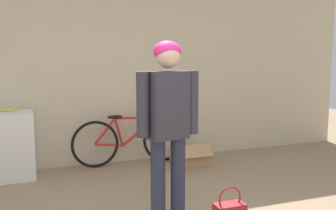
% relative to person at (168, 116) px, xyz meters
% --- Properties ---
extents(wall_back, '(8.00, 0.07, 2.60)m').
position_rel_person_xyz_m(wall_back, '(-0.19, 2.21, 0.30)').
color(wall_back, beige).
rests_on(wall_back, ground_plane).
extents(person, '(0.58, 0.26, 1.66)m').
position_rel_person_xyz_m(person, '(0.00, 0.00, 0.00)').
color(person, '#23283D').
rests_on(person, ground_plane).
extents(bicycle, '(1.65, 0.46, 0.72)m').
position_rel_person_xyz_m(bicycle, '(0.18, 1.99, -0.65)').
color(bicycle, black).
rests_on(bicycle, ground_plane).
extents(banana, '(0.29, 0.08, 0.04)m').
position_rel_person_xyz_m(banana, '(-1.39, 1.98, -0.15)').
color(banana, '#EAD64C').
rests_on(banana, side_shelf).
extents(cardboard_box, '(0.50, 0.41, 0.31)m').
position_rel_person_xyz_m(cardboard_box, '(0.96, 1.68, -0.88)').
color(cardboard_box, tan).
rests_on(cardboard_box, ground_plane).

